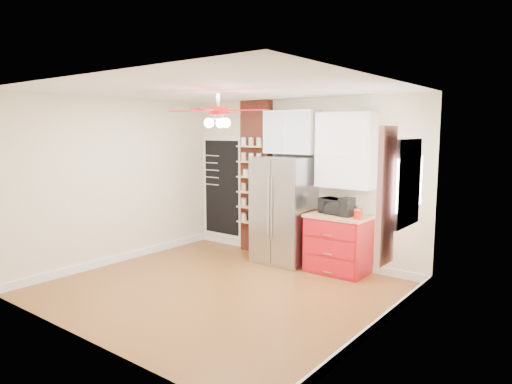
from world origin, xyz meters
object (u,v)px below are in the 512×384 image
Objects in this scene: ceiling_fan at (218,111)px; coffee_maker at (347,207)px; fridge at (284,210)px; canister_left at (357,215)px; pantry_jar_oats at (246,173)px; toaster_oven at (334,206)px; red_cabinet at (338,244)px.

ceiling_fan is 2.40m from coffee_maker.
canister_left is at bearing -4.19° from fridge.
pantry_jar_oats reaches higher than coffee_maker.
coffee_maker is 2.17× the size of canister_left.
ceiling_fan is at bearing -113.49° from coffee_maker.
toaster_oven is 1.82m from pantry_jar_oats.
fridge is 1.06m from red_cabinet.
ceiling_fan is 3.22× the size of toaster_oven.
toaster_oven is 3.73× the size of pantry_jar_oats.
canister_left is (0.47, -0.18, -0.05)m from toaster_oven.
ceiling_fan is at bearing -130.10° from canister_left.
toaster_oven is (0.87, 0.09, 0.15)m from fridge.
red_cabinet is 0.58m from toaster_oven.
fridge is 2.25m from ceiling_fan.
toaster_oven is at bearing 64.43° from ceiling_fan.
pantry_jar_oats reaches higher than red_cabinet.
ceiling_fan is at bearing -104.03° from toaster_oven.
pantry_jar_oats is (-1.78, 0.04, 0.41)m from toaster_oven.
coffee_maker is (0.15, -0.03, 0.59)m from red_cabinet.
coffee_maker is 2.44× the size of pantry_jar_oats.
ceiling_fan is 2.36m from toaster_oven.
canister_left is (1.29, 1.53, -1.46)m from ceiling_fan.
ceiling_fan is 10.68× the size of canister_left.
canister_left is (1.34, -0.10, 0.09)m from fridge.
toaster_oven is 1.53× the size of coffee_maker.
ceiling_fan is 4.93× the size of coffee_maker.
fridge is 1.07m from pantry_jar_oats.
pantry_jar_oats reaches higher than canister_left.
toaster_oven reaches higher than red_cabinet.
fridge is 13.35× the size of canister_left.
fridge is 15.04× the size of pantry_jar_oats.
coffee_maker is at bearing 0.83° from fridge.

